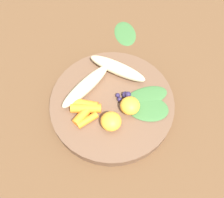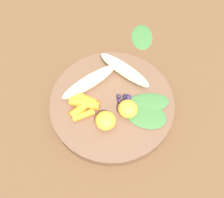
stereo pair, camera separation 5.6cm
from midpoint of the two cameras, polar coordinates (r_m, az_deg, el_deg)
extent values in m
plane|color=brown|center=(0.59, -2.70, -1.91)|extent=(2.40, 2.40, 0.00)
cylinder|color=brown|center=(0.58, -2.75, -1.34)|extent=(0.27, 0.27, 0.03)
ellipsoid|color=beige|center=(0.58, -8.57, 2.55)|extent=(0.14, 0.09, 0.03)
ellipsoid|color=beige|center=(0.60, -1.53, 6.50)|extent=(0.06, 0.14, 0.03)
ellipsoid|color=#F4A833|center=(0.55, 1.03, -1.73)|extent=(0.04, 0.04, 0.03)
ellipsoid|color=#F4A833|center=(0.53, -3.23, -5.18)|extent=(0.04, 0.04, 0.03)
cylinder|color=orange|center=(0.56, -8.95, -1.36)|extent=(0.02, 0.06, 0.02)
cylinder|color=orange|center=(0.56, -8.59, -2.29)|extent=(0.03, 0.07, 0.02)
cylinder|color=orange|center=(0.55, -9.01, -3.37)|extent=(0.06, 0.04, 0.02)
cylinder|color=orange|center=(0.55, -8.34, -4.87)|extent=(0.04, 0.04, 0.01)
sphere|color=#2D234C|center=(0.57, -1.16, -0.35)|extent=(0.01, 0.01, 0.01)
sphere|color=#2D234C|center=(0.56, 1.61, -0.50)|extent=(0.01, 0.01, 0.01)
sphere|color=#2D234C|center=(0.56, 1.64, -0.47)|extent=(0.01, 0.01, 0.01)
sphere|color=#2D234C|center=(0.57, 0.10, 0.71)|extent=(0.01, 0.01, 0.01)
sphere|color=#2D234C|center=(0.57, -1.54, 0.56)|extent=(0.01, 0.01, 0.01)
sphere|color=#2D234C|center=(0.56, 0.68, 0.74)|extent=(0.01, 0.01, 0.01)
sphere|color=#2D234C|center=(0.57, 0.50, 0.06)|extent=(0.01, 0.01, 0.01)
ellipsoid|color=#3D7038|center=(0.56, 4.90, -2.61)|extent=(0.07, 0.10, 0.00)
ellipsoid|color=#3D7038|center=(0.57, 4.83, 0.36)|extent=(0.09, 0.11, 0.00)
ellipsoid|color=#3D7038|center=(0.72, 0.59, 14.08)|extent=(0.10, 0.09, 0.01)
camera|label=1|loc=(0.03, -92.87, -5.19)|focal=41.80mm
camera|label=2|loc=(0.03, 87.13, 5.19)|focal=41.80mm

